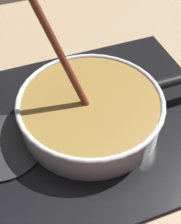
# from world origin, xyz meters

# --- Properties ---
(ground) EXTENTS (2.40, 1.60, 0.04)m
(ground) POSITION_xyz_m (0.00, 0.00, -0.02)
(ground) COLOR #9E8466
(hob_plate) EXTENTS (0.56, 0.48, 0.01)m
(hob_plate) POSITION_xyz_m (0.04, 0.08, 0.01)
(hob_plate) COLOR black
(hob_plate) RESTS_ON ground
(burner_ring) EXTENTS (0.19, 0.19, 0.01)m
(burner_ring) POSITION_xyz_m (0.04, 0.08, 0.02)
(burner_ring) COLOR #592D0C
(burner_ring) RESTS_ON hob_plate
(spare_burner) EXTENTS (0.17, 0.17, 0.01)m
(spare_burner) POSITION_xyz_m (-0.15, 0.08, 0.01)
(spare_burner) COLOR #262628
(spare_burner) RESTS_ON hob_plate
(cooking_pan) EXTENTS (0.48, 0.30, 0.29)m
(cooking_pan) POSITION_xyz_m (0.04, 0.08, 0.05)
(cooking_pan) COLOR silver
(cooking_pan) RESTS_ON hob_plate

